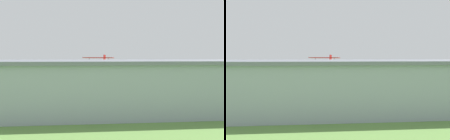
{
  "view_description": "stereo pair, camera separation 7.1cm",
  "coord_description": "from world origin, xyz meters",
  "views": [
    {
      "loc": [
        6.18,
        66.34,
        6.01
      ],
      "look_at": [
        0.31,
        9.37,
        3.15
      ],
      "focal_mm": 46.55,
      "sensor_mm": 36.0,
      "label": 1
    },
    {
      "loc": [
        6.11,
        66.35,
        6.01
      ],
      "look_at": [
        0.31,
        9.37,
        3.15
      ],
      "focal_mm": 46.55,
      "sensor_mm": 36.0,
      "label": 2
    }
  ],
  "objects": [
    {
      "name": "biplane",
      "position": [
        1.98,
        -3.05,
        4.41
      ],
      "size": [
        7.68,
        6.69,
        3.61
      ],
      "color": "#B21E1E"
    },
    {
      "name": "hangar",
      "position": [
        -2.01,
        34.9,
        2.75
      ],
      "size": [
        37.91,
        13.45,
        5.49
      ],
      "color": "#99A3AD",
      "rests_on": "ground_plane"
    },
    {
      "name": "person_by_parked_cars",
      "position": [
        13.99,
        20.46,
        0.79
      ],
      "size": [
        0.44,
        0.44,
        1.6
      ],
      "color": "#3F3F47",
      "rests_on": "ground_plane"
    },
    {
      "name": "car_silver",
      "position": [
        17.37,
        21.18,
        0.79
      ],
      "size": [
        2.14,
        4.49,
        1.5
      ],
      "color": "#B7B7BC",
      "rests_on": "ground_plane"
    },
    {
      "name": "person_at_fence_line",
      "position": [
        -15.28,
        17.99,
        0.75
      ],
      "size": [
        0.53,
        0.53,
        1.52
      ],
      "color": "orange",
      "rests_on": "ground_plane"
    },
    {
      "name": "ground_plane",
      "position": [
        0.0,
        0.0,
        0.0
      ],
      "size": [
        400.0,
        400.0,
        0.0
      ],
      "primitive_type": "plane",
      "color": "#608C42"
    },
    {
      "name": "person_watching_takeoff",
      "position": [
        17.69,
        16.6,
        0.86
      ],
      "size": [
        0.5,
        0.5,
        1.71
      ],
      "color": "#33723F",
      "rests_on": "ground_plane"
    },
    {
      "name": "person_walking_on_apron",
      "position": [
        -17.53,
        16.19,
        0.87
      ],
      "size": [
        0.52,
        0.52,
        1.74
      ],
      "color": "#3F3F47",
      "rests_on": "ground_plane"
    }
  ]
}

